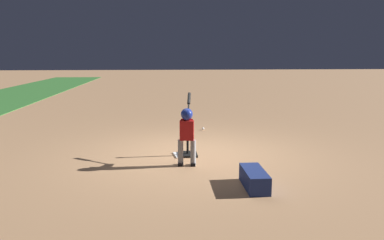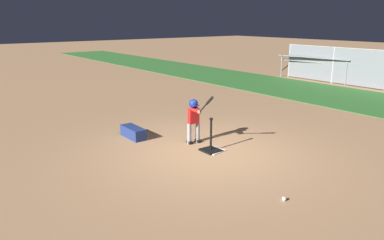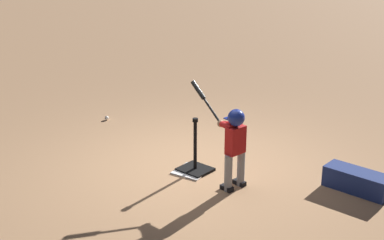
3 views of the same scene
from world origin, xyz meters
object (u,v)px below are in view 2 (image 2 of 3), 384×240
bleachers_center (323,67)px  equipment_bag (133,132)px  batting_tee (211,146)px  batter_child (194,115)px  baseball (284,199)px

bleachers_center → equipment_bag: size_ratio=4.75×
batting_tee → batter_child: (-0.69, 0.06, 0.58)m
batting_tee → batter_child: 0.91m
baseball → batter_child: bearing=168.4°
baseball → equipment_bag: 4.61m
batter_child → equipment_bag: size_ratio=1.55×
batting_tee → batter_child: bearing=174.9°
batting_tee → equipment_bag: batting_tee is taller
batter_child → baseball: (3.30, -0.68, -0.66)m
batting_tee → bleachers_center: bearing=112.6°
batter_child → equipment_bag: bearing=-143.2°
batting_tee → equipment_bag: size_ratio=0.94×
batter_child → bleachers_center: batter_child is taller
baseball → equipment_bag: equipment_bag is taller
bleachers_center → batting_tee: bearing=-67.4°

